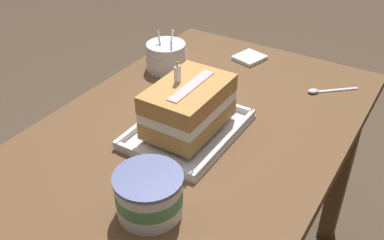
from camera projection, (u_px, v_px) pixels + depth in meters
name	position (u px, v px, depth m)	size (l,w,h in m)	color
dining_table	(196.00, 157.00, 1.25)	(1.16, 0.76, 0.74)	brown
foil_tray	(188.00, 130.00, 1.16)	(0.33, 0.24, 0.02)	silver
birthday_cake	(188.00, 106.00, 1.12)	(0.24, 0.16, 0.18)	#B88547
bowl_stack	(166.00, 56.00, 1.45)	(0.14, 0.14, 0.15)	white
ice_cream_tub	(149.00, 194.00, 0.90)	(0.15, 0.15, 0.10)	white
serving_spoon_near_tray	(320.00, 91.00, 1.34)	(0.12, 0.13, 0.01)	silver
napkin_pile	(249.00, 58.00, 1.53)	(0.12, 0.11, 0.01)	white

